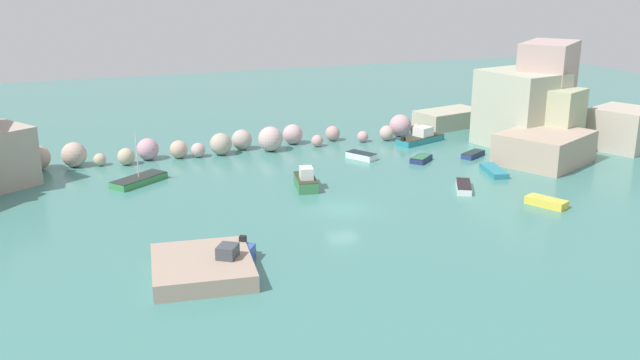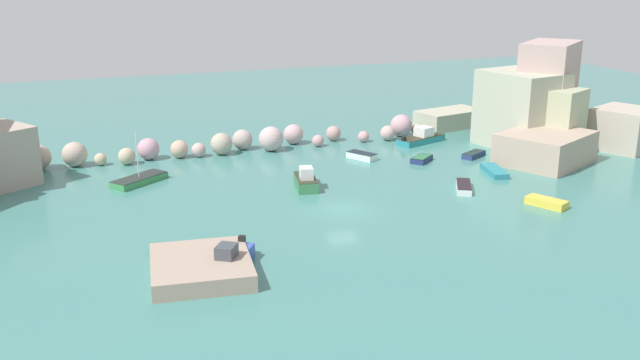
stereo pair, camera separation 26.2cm
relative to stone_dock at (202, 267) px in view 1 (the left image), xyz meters
name	(u,v)px [view 1 (the left image)]	position (x,y,z in m)	size (l,w,h in m)	color
cove_water	(343,209)	(13.29, 8.53, -0.56)	(160.00, 160.00, 0.00)	#428179
cliff_headland_right	(537,113)	(41.39, 21.04, 3.03)	(20.72, 25.99, 11.09)	#AEA58A
rock_breakwater	(232,142)	(9.40, 29.63, 0.54)	(42.98, 4.48, 2.62)	#C0A193
stone_dock	(202,267)	(0.00, 0.00, 0.00)	(6.25, 6.86, 1.11)	tan
moored_boat_0	(139,180)	(-1.26, 21.76, -0.23)	(5.46, 4.71, 4.72)	#3C8C4D
moored_boat_1	(361,156)	(21.09, 22.34, -0.23)	(2.68, 3.36, 0.67)	white
moored_boat_2	(231,261)	(1.90, 0.10, 0.09)	(4.15, 4.96, 1.94)	#3A56B6
moored_boat_3	(546,202)	(29.25, 3.38, -0.24)	(2.65, 3.56, 0.63)	yellow
moored_boat_4	(306,180)	(12.42, 15.05, 0.14)	(2.53, 4.37, 2.01)	#397D4C
moored_boat_5	(421,137)	(30.20, 26.42, 0.02)	(6.24, 3.83, 1.73)	teal
moored_boat_6	(464,187)	(25.20, 9.52, -0.26)	(2.84, 3.79, 0.60)	white
moored_boat_7	(421,159)	(26.30, 19.22, -0.27)	(2.97, 2.78, 0.55)	navy
moored_boat_8	(473,154)	(32.18, 18.88, -0.29)	(3.20, 2.50, 0.54)	navy
moored_boat_9	(494,171)	(30.73, 13.02, -0.30)	(2.45, 4.48, 0.51)	teal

